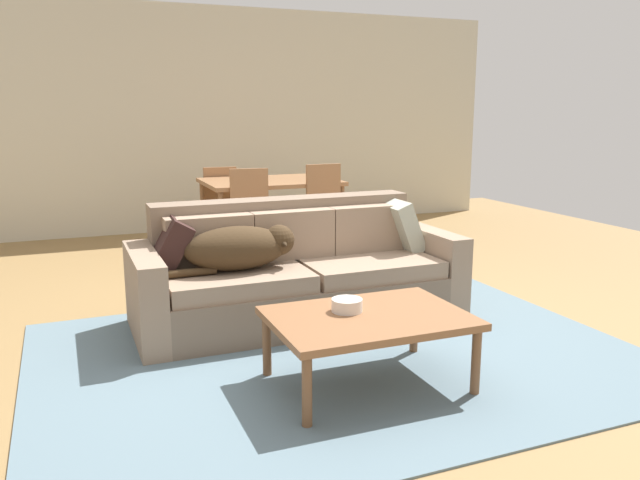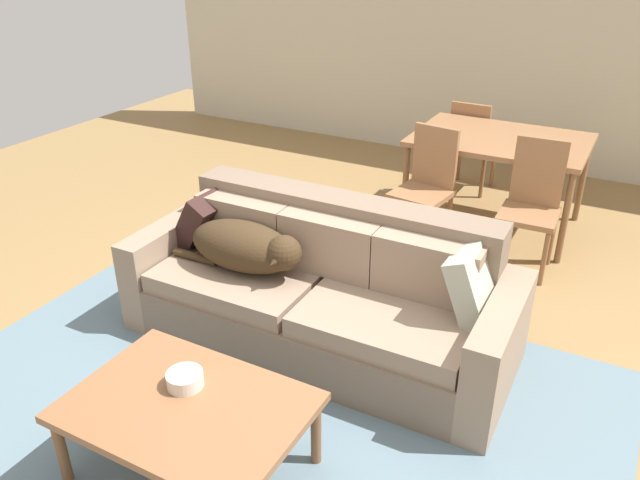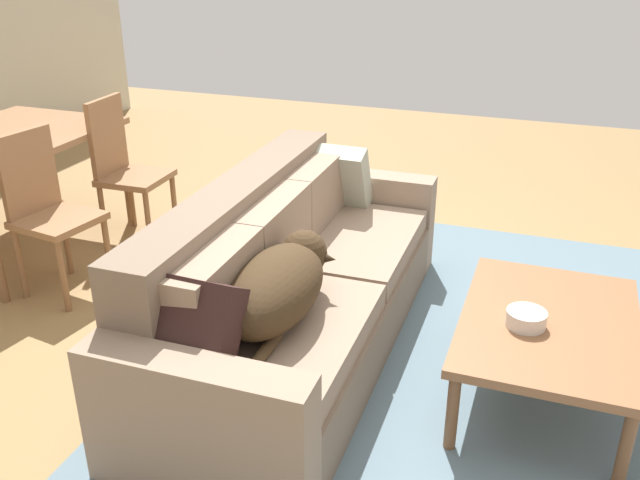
% 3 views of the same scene
% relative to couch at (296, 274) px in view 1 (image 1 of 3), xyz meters
% --- Properties ---
extents(ground_plane, '(10.00, 10.00, 0.00)m').
position_rel_couch_xyz_m(ground_plane, '(0.07, -0.23, -0.33)').
color(ground_plane, olive).
extents(back_partition, '(8.00, 0.12, 2.70)m').
position_rel_couch_xyz_m(back_partition, '(0.07, 3.77, 1.02)').
color(back_partition, beige).
rests_on(back_partition, ground).
extents(area_rug, '(3.63, 2.67, 0.01)m').
position_rel_couch_xyz_m(area_rug, '(0.00, -0.78, -0.32)').
color(area_rug, slate).
rests_on(area_rug, ground).
extents(couch, '(2.30, 0.91, 0.84)m').
position_rel_couch_xyz_m(couch, '(0.00, 0.00, 0.00)').
color(couch, '#766250').
rests_on(couch, ground).
extents(dog_on_left_cushion, '(0.87, 0.36, 0.29)m').
position_rel_couch_xyz_m(dog_on_left_cushion, '(-0.43, -0.13, 0.26)').
color(dog_on_left_cushion, '#3A2A18').
rests_on(dog_on_left_cushion, couch).
extents(throw_pillow_by_left_arm, '(0.33, 0.38, 0.39)m').
position_rel_couch_xyz_m(throw_pillow_by_left_arm, '(-0.87, 0.04, 0.27)').
color(throw_pillow_by_left_arm, '#301C19').
rests_on(throw_pillow_by_left_arm, couch).
extents(throw_pillow_by_right_arm, '(0.27, 0.39, 0.40)m').
position_rel_couch_xyz_m(throw_pillow_by_right_arm, '(0.87, 0.06, 0.28)').
color(throw_pillow_by_right_arm, '#A8AE9A').
rests_on(throw_pillow_by_right_arm, couch).
extents(coffee_table, '(1.05, 0.74, 0.41)m').
position_rel_couch_xyz_m(coffee_table, '(-0.03, -1.22, 0.04)').
color(coffee_table, brown).
rests_on(coffee_table, ground).
extents(bowl_on_coffee_table, '(0.17, 0.17, 0.07)m').
position_rel_couch_xyz_m(bowl_on_coffee_table, '(-0.11, -1.12, 0.12)').
color(bowl_on_coffee_table, silver).
rests_on(bowl_on_coffee_table, coffee_table).
extents(dining_table, '(1.35, 0.97, 0.76)m').
position_rel_couch_xyz_m(dining_table, '(0.48, 2.13, 0.37)').
color(dining_table, '#926540').
rests_on(dining_table, ground).
extents(dining_chair_near_left, '(0.46, 0.46, 0.94)m').
position_rel_couch_xyz_m(dining_chair_near_left, '(0.10, 1.51, 0.19)').
color(dining_chair_near_left, '#926540').
rests_on(dining_chair_near_left, ground).
extents(dining_chair_near_right, '(0.41, 0.41, 0.96)m').
position_rel_couch_xyz_m(dining_chair_near_right, '(0.88, 1.54, 0.19)').
color(dining_chair_near_right, '#926540').
rests_on(dining_chair_near_right, ground).
extents(dining_chair_far_left, '(0.41, 0.41, 0.87)m').
position_rel_couch_xyz_m(dining_chair_far_left, '(0.08, 2.77, 0.16)').
color(dining_chair_far_left, '#926540').
rests_on(dining_chair_far_left, ground).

